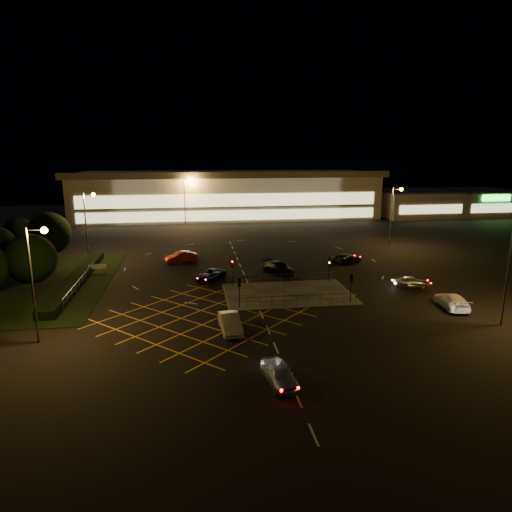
{
  "coord_description": "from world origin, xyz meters",
  "views": [
    {
      "loc": [
        -8.63,
        -50.74,
        16.27
      ],
      "look_at": [
        -0.13,
        8.95,
        2.0
      ],
      "focal_mm": 32.0,
      "sensor_mm": 36.0,
      "label": 1
    }
  ],
  "objects": [
    {
      "name": "car_near_silver",
      "position": [
        -2.84,
        -21.85,
        0.75
      ],
      "size": [
        2.4,
        4.63,
        1.51
      ],
      "primitive_type": "imported",
      "rotation": [
        0.0,
        0.0,
        0.15
      ],
      "color": "silver",
      "rests_on": "ground"
    },
    {
      "name": "grass_verge",
      "position": [
        -28.0,
        6.0,
        0.04
      ],
      "size": [
        18.0,
        30.0,
        0.08
      ],
      "primitive_type": "cube",
      "color": "black",
      "rests_on": "ground"
    },
    {
      "name": "car_approach_white",
      "position": [
        17.98,
        -8.88,
        0.76
      ],
      "size": [
        2.65,
        5.44,
        1.52
      ],
      "primitive_type": "imported",
      "rotation": [
        0.0,
        0.0,
        3.04
      ],
      "color": "white",
      "rests_on": "ground"
    },
    {
      "name": "tree_d",
      "position": [
        -34.0,
        20.0,
        4.02
      ],
      "size": [
        4.68,
        4.68,
        6.37
      ],
      "color": "black",
      "rests_on": "ground"
    },
    {
      "name": "signal_nw",
      "position": [
        -4.0,
        1.99,
        2.37
      ],
      "size": [
        0.28,
        0.3,
        3.15
      ],
      "color": "black",
      "rests_on": "pedestrian_island"
    },
    {
      "name": "signal_se",
      "position": [
        8.0,
        -5.99,
        2.37
      ],
      "size": [
        0.28,
        0.3,
        3.15
      ],
      "rotation": [
        0.0,
        0.0,
        3.14
      ],
      "color": "black",
      "rests_on": "pedestrian_island"
    },
    {
      "name": "streetlight_sw",
      "position": [
        -21.56,
        -12.0,
        6.56
      ],
      "size": [
        1.78,
        0.56,
        10.03
      ],
      "color": "slate",
      "rests_on": "ground"
    },
    {
      "name": "signal_sw",
      "position": [
        -4.0,
        -5.99,
        2.37
      ],
      "size": [
        0.28,
        0.3,
        3.15
      ],
      "rotation": [
        0.0,
        0.0,
        3.14
      ],
      "color": "black",
      "rests_on": "pedestrian_island"
    },
    {
      "name": "hedge",
      "position": [
        -23.0,
        6.0,
        0.5
      ],
      "size": [
        2.0,
        26.0,
        1.0
      ],
      "primitive_type": "cube",
      "color": "black",
      "rests_on": "ground"
    },
    {
      "name": "streetlight_ne",
      "position": [
        24.44,
        20.0,
        6.56
      ],
      "size": [
        1.78,
        0.56,
        10.03
      ],
      "color": "slate",
      "rests_on": "ground"
    },
    {
      "name": "streetlight_far_right",
      "position": [
        30.44,
        50.0,
        6.56
      ],
      "size": [
        1.78,
        0.56,
        10.03
      ],
      "color": "slate",
      "rests_on": "ground"
    },
    {
      "name": "ground",
      "position": [
        0.0,
        0.0,
        0.0
      ],
      "size": [
        180.0,
        180.0,
        0.0
      ],
      "primitive_type": "plane",
      "color": "black",
      "rests_on": "ground"
    },
    {
      "name": "car_queue_white",
      "position": [
        -5.47,
        -11.82,
        0.79
      ],
      "size": [
        2.02,
        4.9,
        1.58
      ],
      "primitive_type": "imported",
      "rotation": [
        0.0,
        0.0,
        0.07
      ],
      "color": "#B8B8B8",
      "rests_on": "ground"
    },
    {
      "name": "retail_unit_b",
      "position": [
        62.0,
        53.96,
        3.22
      ],
      "size": [
        14.8,
        14.8,
        6.35
      ],
      "color": "beige",
      "rests_on": "ground"
    },
    {
      "name": "supermarket",
      "position": [
        0.0,
        61.95,
        5.31
      ],
      "size": [
        72.0,
        26.5,
        10.5
      ],
      "color": "beige",
      "rests_on": "ground"
    },
    {
      "name": "tree_c",
      "position": [
        -28.0,
        14.0,
        4.95
      ],
      "size": [
        5.76,
        5.76,
        7.84
      ],
      "color": "black",
      "rests_on": "ground"
    },
    {
      "name": "streetlight_nw",
      "position": [
        -23.56,
        18.0,
        6.56
      ],
      "size": [
        1.78,
        0.56,
        10.03
      ],
      "color": "slate",
      "rests_on": "ground"
    },
    {
      "name": "car_far_dkgrey",
      "position": [
        2.6,
        6.96,
        0.75
      ],
      "size": [
        4.42,
        5.57,
        1.51
      ],
      "primitive_type": "imported",
      "rotation": [
        0.0,
        0.0,
        0.52
      ],
      "color": "black",
      "rests_on": "ground"
    },
    {
      "name": "retail_unit_a",
      "position": [
        46.0,
        53.97,
        3.21
      ],
      "size": [
        18.8,
        14.8,
        6.35
      ],
      "color": "beige",
      "rests_on": "ground"
    },
    {
      "name": "car_right_silver",
      "position": [
        17.27,
        -1.41,
        0.68
      ],
      "size": [
        4.23,
        2.32,
        1.36
      ],
      "primitive_type": "imported",
      "rotation": [
        0.0,
        0.0,
        1.38
      ],
      "color": "#9FA0A6",
      "rests_on": "ground"
    },
    {
      "name": "car_circ_red",
      "position": [
        -10.37,
        14.96,
        0.78
      ],
      "size": [
        5.03,
        3.36,
        1.57
      ],
      "primitive_type": "imported",
      "rotation": [
        0.0,
        0.0,
        5.11
      ],
      "color": "maroon",
      "rests_on": "ground"
    },
    {
      "name": "streetlight_far_left",
      "position": [
        -9.56,
        48.0,
        6.56
      ],
      "size": [
        1.78,
        0.56,
        10.03
      ],
      "color": "slate",
      "rests_on": "ground"
    },
    {
      "name": "tree_e",
      "position": [
        -26.0,
        0.0,
        4.64
      ],
      "size": [
        5.4,
        5.4,
        7.35
      ],
      "color": "black",
      "rests_on": "ground"
    },
    {
      "name": "car_left_blue",
      "position": [
        -6.5,
        4.99,
        0.67
      ],
      "size": [
        4.56,
        5.21,
        1.34
      ],
      "primitive_type": "imported",
      "rotation": [
        0.0,
        0.0,
        5.68
      ],
      "color": "#0A0F41",
      "rests_on": "ground"
    },
    {
      "name": "pedestrian_island",
      "position": [
        2.0,
        -2.0,
        0.06
      ],
      "size": [
        14.0,
        9.0,
        0.12
      ],
      "primitive_type": "cube",
      "color": "#4C4944",
      "rests_on": "ground"
    },
    {
      "name": "car_east_grey",
      "position": [
        13.59,
        11.38,
        0.64
      ],
      "size": [
        5.07,
        3.76,
        1.28
      ],
      "primitive_type": "imported",
      "rotation": [
        0.0,
        0.0,
        1.97
      ],
      "color": "black",
      "rests_on": "ground"
    },
    {
      "name": "signal_ne",
      "position": [
        8.0,
        1.99,
        2.37
      ],
      "size": [
        0.28,
        0.3,
        3.15
      ],
      "color": "black",
      "rests_on": "pedestrian_island"
    }
  ]
}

